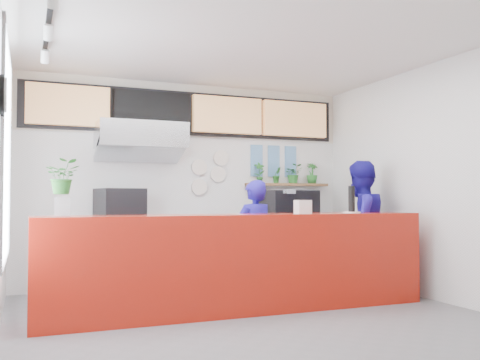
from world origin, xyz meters
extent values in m
plane|color=slate|center=(0.00, 0.00, 0.00)|extent=(5.00, 5.00, 0.00)
plane|color=silver|center=(0.00, 0.00, 3.00)|extent=(5.00, 5.00, 0.00)
plane|color=white|center=(0.00, 2.50, 1.50)|extent=(5.00, 0.00, 5.00)
plane|color=white|center=(2.50, 0.00, 1.50)|extent=(0.00, 5.00, 5.00)
cube|color=#A0180B|center=(0.00, 0.40, 0.55)|extent=(4.50, 0.60, 1.10)
cube|color=beige|center=(0.00, 2.49, 2.60)|extent=(5.00, 0.02, 0.80)
cube|color=#B2B5BA|center=(-0.80, 2.20, 0.45)|extent=(1.80, 0.60, 0.90)
cube|color=black|center=(-1.08, 2.20, 1.16)|extent=(0.67, 0.67, 0.52)
cube|color=#B2B5BA|center=(-0.80, 2.15, 2.15)|extent=(1.20, 0.70, 0.35)
cube|color=#B2B5BA|center=(-0.80, 2.15, 1.95)|extent=(1.20, 0.69, 0.31)
cube|color=#B2B5BA|center=(1.50, 2.20, 0.45)|extent=(1.80, 0.60, 0.90)
cube|color=black|center=(1.53, 2.20, 1.15)|extent=(0.81, 0.60, 0.50)
cube|color=#B4B6BC|center=(1.53, 2.20, 1.38)|extent=(0.84, 0.73, 0.06)
cube|color=brown|center=(1.60, 2.40, 1.50)|extent=(1.40, 0.18, 0.04)
cube|color=tan|center=(-1.75, 2.38, 2.55)|extent=(1.10, 0.10, 0.55)
cube|color=black|center=(-0.59, 2.38, 2.55)|extent=(1.10, 0.10, 0.55)
cube|color=tan|center=(0.57, 2.38, 2.55)|extent=(1.10, 0.10, 0.55)
cube|color=tan|center=(1.73, 2.38, 2.55)|extent=(1.10, 0.10, 0.55)
cube|color=black|center=(0.00, 2.46, 2.55)|extent=(4.80, 0.04, 0.65)
cube|color=silver|center=(-2.47, 0.30, 1.70)|extent=(0.04, 2.20, 1.90)
cube|color=#B2B5BA|center=(-2.45, 0.30, 1.70)|extent=(0.03, 2.30, 2.00)
cylinder|color=black|center=(-2.46, -0.90, 2.05)|extent=(0.05, 0.30, 0.30)
cylinder|color=white|center=(-2.43, -0.90, 2.05)|extent=(0.02, 0.26, 0.26)
cube|color=black|center=(-2.10, 0.00, 2.94)|extent=(0.05, 2.40, 0.04)
cylinder|color=silver|center=(0.15, 2.47, 1.75)|extent=(0.24, 0.03, 0.24)
cylinder|color=silver|center=(0.45, 2.47, 1.65)|extent=(0.24, 0.03, 0.24)
cylinder|color=silver|center=(0.15, 2.47, 1.45)|extent=(0.24, 0.03, 0.24)
cylinder|color=silver|center=(0.50, 2.47, 1.90)|extent=(0.24, 0.03, 0.24)
cube|color=#598CBF|center=(1.10, 2.48, 2.00)|extent=(0.20, 0.02, 0.25)
cube|color=#598CBF|center=(1.40, 2.48, 2.00)|extent=(0.20, 0.02, 0.25)
cube|color=#598CBF|center=(1.70, 2.48, 2.00)|extent=(0.20, 0.02, 0.25)
cube|color=#598CBF|center=(1.10, 2.48, 1.75)|extent=(0.20, 0.02, 0.25)
cube|color=#598CBF|center=(1.40, 2.48, 1.75)|extent=(0.20, 0.02, 0.25)
cube|color=#598CBF|center=(1.70, 2.48, 1.75)|extent=(0.20, 0.02, 0.25)
imported|color=#1C148D|center=(0.43, 1.03, 0.76)|extent=(0.61, 0.46, 1.51)
imported|color=#1C148D|center=(1.99, 0.98, 0.90)|extent=(1.01, 0.87, 1.80)
imported|color=#246724|center=(1.11, 2.40, 1.68)|extent=(0.18, 0.13, 0.33)
imported|color=#246724|center=(1.42, 2.40, 1.65)|extent=(0.16, 0.14, 0.26)
imported|color=#246724|center=(1.72, 2.40, 1.68)|extent=(0.35, 0.33, 0.31)
imported|color=#246724|center=(2.05, 2.40, 1.69)|extent=(0.19, 0.17, 0.33)
cylinder|color=silver|center=(-1.94, 0.35, 1.20)|extent=(0.18, 0.18, 0.19)
imported|color=#246724|center=(-1.94, 0.35, 1.50)|extent=(0.34, 0.31, 0.35)
cube|color=white|center=(0.75, 0.33, 1.18)|extent=(0.20, 0.14, 0.16)
cylinder|color=white|center=(1.45, 0.37, 1.11)|extent=(0.25, 0.25, 0.02)
cylinder|color=black|center=(1.45, 0.37, 1.27)|extent=(0.09, 0.09, 0.32)
camera|label=1|loc=(-2.29, -5.21, 1.28)|focal=40.00mm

